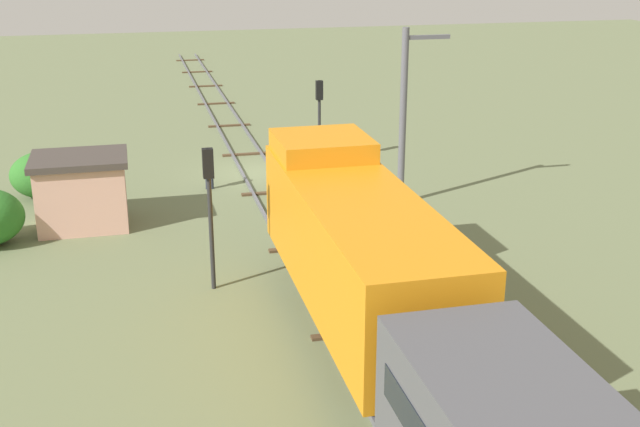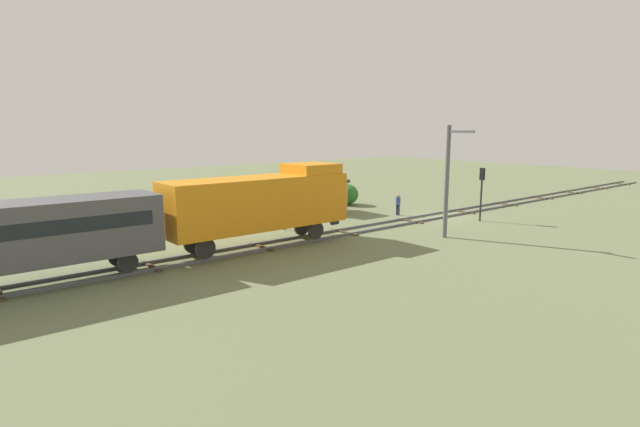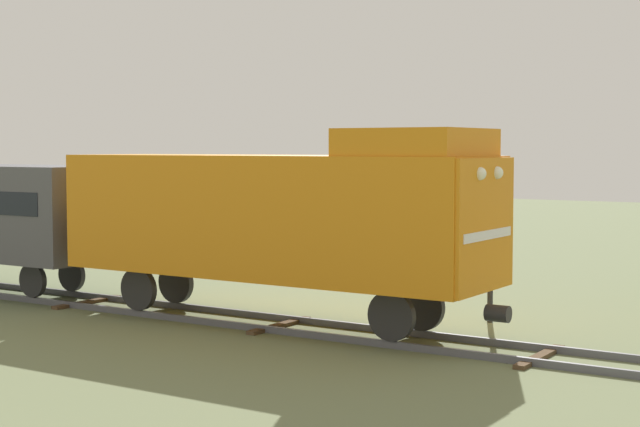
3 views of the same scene
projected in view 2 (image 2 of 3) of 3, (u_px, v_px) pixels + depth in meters
The scene contains 10 objects.
ground_plane at pixel (437, 217), 39.38m from camera, with size 117.94×117.94×0.00m, color #66704C.
railway_track at pixel (437, 216), 39.37m from camera, with size 2.40×78.63×0.16m.
locomotive at pixel (261, 201), 28.70m from camera, with size 2.90×11.60×4.60m.
traffic_signal_near at pixel (482, 184), 37.06m from camera, with size 0.32×0.34×4.00m.
traffic_signal_mid at pixel (284, 185), 33.74m from camera, with size 0.32×0.34×4.49m.
worker_near_track at pixel (398, 203), 39.81m from camera, with size 0.38×0.38×1.70m.
catenary_mast at pixel (448, 178), 31.28m from camera, with size 1.94×0.28×7.10m.
relay_hut at pixel (323, 195), 41.41m from camera, with size 3.50×2.90×2.74m.
bush_near at pixel (345, 194), 45.34m from camera, with size 2.68×2.19×1.95m, color #2E6D26.
bush_mid at pixel (287, 197), 43.25m from camera, with size 2.85×2.33×2.07m, color #2C7126.
Camera 2 is at (-24.15, 31.71, 6.94)m, focal length 28.00 mm.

